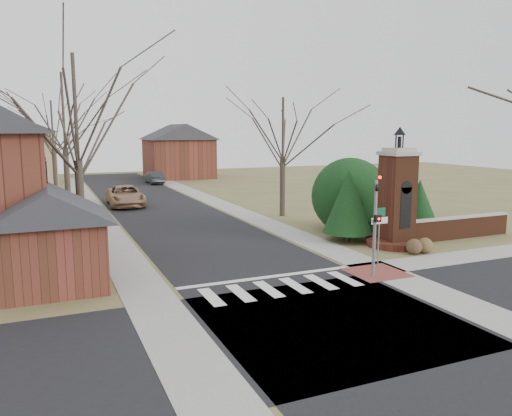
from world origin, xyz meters
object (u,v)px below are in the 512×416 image
traffic_signal_pole (375,218)px  pickup_truck (126,196)px  brick_gate_monument (397,207)px  distant_car (154,178)px  sign_post (379,225)px

traffic_signal_pole → pickup_truck: 25.90m
brick_gate_monument → distant_car: (-5.60, 36.72, -1.45)m
traffic_signal_pole → brick_gate_monument: brick_gate_monument is taller
sign_post → pickup_truck: bearing=108.7°
traffic_signal_pole → brick_gate_monument: bearing=43.2°
distant_car → brick_gate_monument: bearing=97.0°
brick_gate_monument → pickup_truck: (-11.38, 20.54, -1.33)m
pickup_truck → distant_car: (5.78, 16.18, -0.12)m
traffic_signal_pole → pickup_truck: bearing=105.0°
sign_post → brick_gate_monument: 4.55m
sign_post → distant_car: 39.81m
traffic_signal_pole → sign_post: bearing=47.6°
sign_post → pickup_truck: sign_post is taller
sign_post → pickup_truck: 24.88m
traffic_signal_pole → distant_car: size_ratio=1.04×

